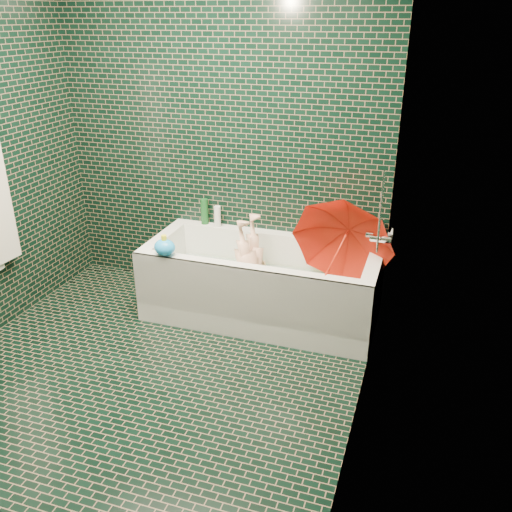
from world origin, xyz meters
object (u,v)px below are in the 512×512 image
(bathtub, at_px, (261,291))
(rubber_duck, at_px, (341,237))
(umbrella, at_px, (337,253))
(child, at_px, (252,276))
(bath_toy, at_px, (165,247))

(bathtub, relative_size, rubber_duck, 15.92)
(rubber_duck, bearing_deg, umbrella, -78.66)
(child, xyz_separation_m, bath_toy, (-0.52, -0.36, 0.31))
(bathtub, height_order, rubber_duck, rubber_duck)
(rubber_duck, relative_size, bath_toy, 0.62)
(child, height_order, bath_toy, bath_toy)
(bath_toy, bearing_deg, rubber_duck, 40.43)
(bathtub, bearing_deg, bath_toy, -151.75)
(child, xyz_separation_m, umbrella, (0.64, -0.06, 0.30))
(umbrella, bearing_deg, child, -173.40)
(child, height_order, umbrella, umbrella)
(bathtub, relative_size, umbrella, 2.47)
(bathtub, relative_size, bath_toy, 9.82)
(rubber_duck, bearing_deg, bath_toy, -145.02)
(umbrella, bearing_deg, bathtub, -171.08)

